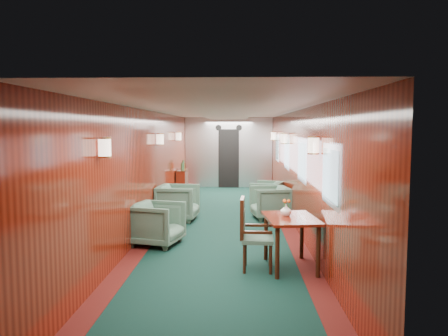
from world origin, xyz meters
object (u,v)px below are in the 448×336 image
at_px(credenza, 182,183).
at_px(armchair_right_near, 270,202).
at_px(dining_table, 291,225).
at_px(armchair_right_far, 267,194).
at_px(side_chair, 251,231).
at_px(armchair_left_near, 157,224).
at_px(armchair_left_far, 178,202).

xyz_separation_m(credenza, armchair_right_near, (2.38, -3.09, -0.05)).
distance_m(dining_table, armchair_right_far, 4.91).
height_order(side_chair, armchair_left_near, side_chair).
bearing_deg(side_chair, credenza, 108.60).
bearing_deg(armchair_right_near, dining_table, -9.42).
bearing_deg(side_chair, dining_table, 10.53).
bearing_deg(dining_table, credenza, 103.68).
relative_size(dining_table, armchair_left_near, 1.32).
bearing_deg(credenza, armchair_left_far, -84.41).
distance_m(credenza, armchair_right_near, 3.90).
height_order(armchair_left_near, armchair_left_far, armchair_left_far).
height_order(armchair_left_near, armchair_right_near, armchair_left_near).
distance_m(dining_table, armchair_left_far, 3.90).
bearing_deg(armchair_left_far, armchair_right_far, -46.55).
bearing_deg(armchair_right_far, armchair_left_far, -32.80).
bearing_deg(credenza, side_chair, -74.60).
height_order(side_chair, armchair_right_near, side_chair).
bearing_deg(armchair_right_far, dining_table, 19.54).
xyz_separation_m(armchair_right_near, armchair_right_far, (0.02, 1.39, -0.03)).
relative_size(dining_table, armchair_right_near, 1.34).
bearing_deg(dining_table, armchair_right_far, 83.80).
bearing_deg(armchair_left_near, credenza, 17.33).
distance_m(armchair_left_far, armchair_right_near, 2.07).
height_order(armchair_left_far, armchair_right_far, armchair_left_far).
bearing_deg(credenza, armchair_right_near, -52.40).
distance_m(side_chair, armchair_right_near, 3.63).
height_order(dining_table, side_chair, side_chair).
bearing_deg(armchair_left_near, armchair_left_far, 12.35).
height_order(dining_table, armchair_left_near, dining_table).
distance_m(side_chair, credenza, 6.92).
distance_m(credenza, armchair_left_near, 5.39).
xyz_separation_m(dining_table, armchair_right_far, (-0.02, 4.90, -0.30)).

